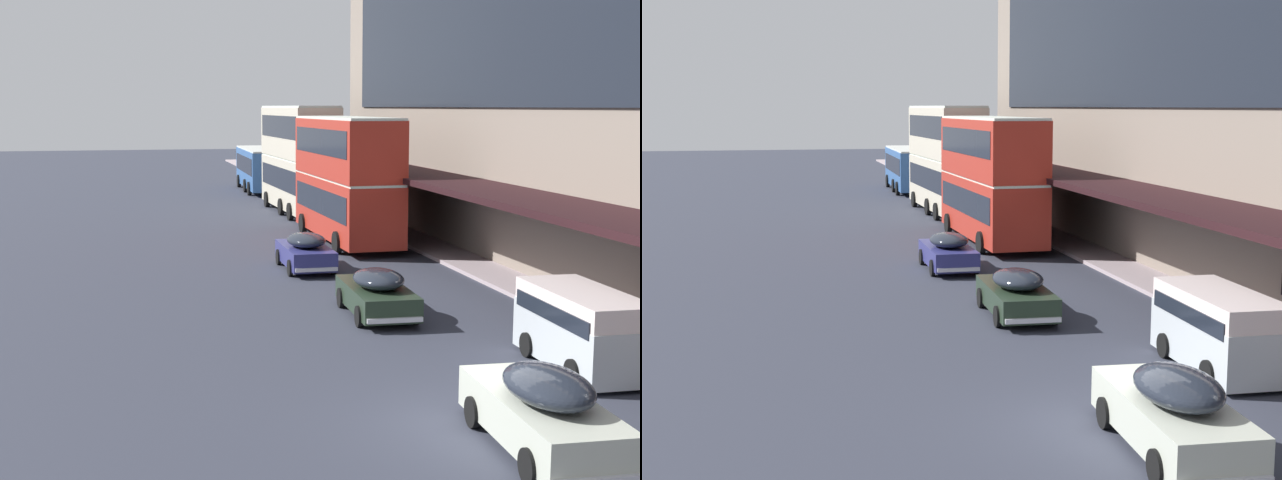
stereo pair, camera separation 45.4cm
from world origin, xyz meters
TOP-DOWN VIEW (x-y plane):
  - ground at (0.00, 0.00)m, footprint 240.00×240.00m
  - transit_bus_kerbside_front at (3.90, 36.62)m, footprint 2.96×10.94m
  - transit_bus_kerbside_rear at (3.91, 51.23)m, footprint 2.96×10.62m
  - transit_bus_kerbside_far at (3.68, 24.56)m, footprint 2.95×10.50m
  - sedan_trailing_mid at (0.77, 9.62)m, footprint 2.01×4.53m
  - sedan_far_back at (0.28, 17.87)m, footprint 1.88×4.39m
  - sedan_lead_near at (0.65, -1.58)m, footprint 1.99×4.78m
  - vw_van at (4.11, 3.24)m, footprint 2.00×4.59m
  - fire_hydrant at (6.46, 7.17)m, footprint 0.20×0.40m

SIDE VIEW (x-z plane):
  - ground at x=0.00m, z-range 0.00..0.00m
  - fire_hydrant at x=6.46m, z-range 0.14..0.84m
  - sedan_trailing_mid at x=0.77m, z-range -0.01..1.49m
  - sedan_far_back at x=0.28m, z-range -0.01..1.49m
  - sedan_lead_near at x=0.65m, z-range -0.02..1.64m
  - vw_van at x=4.11m, z-range 0.12..2.08m
  - transit_bus_kerbside_rear at x=3.91m, z-range 0.24..3.50m
  - transit_bus_kerbside_far at x=3.68m, z-range 0.24..6.19m
  - transit_bus_kerbside_front at x=3.90m, z-range 0.24..6.71m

